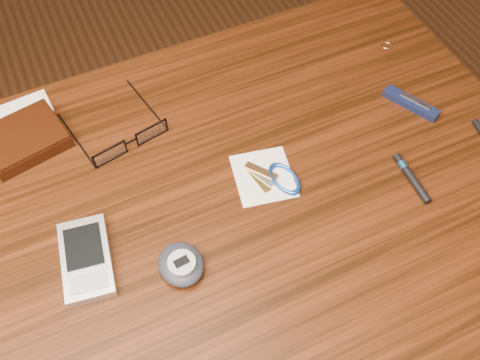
{
  "coord_description": "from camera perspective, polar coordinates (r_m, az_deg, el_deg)",
  "views": [
    {
      "loc": [
        -0.15,
        -0.38,
        1.43
      ],
      "look_at": [
        0.03,
        0.02,
        0.76
      ],
      "focal_mm": 40.0,
      "sensor_mm": 36.0,
      "label": 1
    }
  ],
  "objects": [
    {
      "name": "eyeglasses",
      "position": [
        0.86,
        -11.78,
        4.16
      ],
      "size": [
        0.16,
        0.16,
        0.03
      ],
      "color": "black",
      "rests_on": "desk"
    },
    {
      "name": "gold_ring",
      "position": [
        1.04,
        15.37,
        13.66
      ],
      "size": [
        0.03,
        0.03,
        0.0
      ],
      "primitive_type": "torus",
      "rotation": [
        0.0,
        0.0,
        -0.34
      ],
      "color": "tan",
      "rests_on": "desk"
    },
    {
      "name": "pedometer",
      "position": [
        0.74,
        -6.31,
        -8.92
      ],
      "size": [
        0.07,
        0.07,
        0.03
      ],
      "color": "black",
      "rests_on": "desk"
    },
    {
      "name": "notepad_keys",
      "position": [
        0.81,
        3.69,
        0.29
      ],
      "size": [
        0.11,
        0.11,
        0.01
      ],
      "color": "white",
      "rests_on": "desk"
    },
    {
      "name": "pocket_knife",
      "position": [
        0.95,
        17.77,
        7.82
      ],
      "size": [
        0.06,
        0.1,
        0.01
      ],
      "color": "#121C35",
      "rests_on": "desk"
    },
    {
      "name": "ground",
      "position": [
        1.48,
        -0.82,
        -17.72
      ],
      "size": [
        3.8,
        3.8,
        0.0
      ],
      "primitive_type": "plane",
      "color": "#472814",
      "rests_on": "ground"
    },
    {
      "name": "desk",
      "position": [
        0.88,
        -1.32,
        -5.94
      ],
      "size": [
        1.0,
        0.7,
        0.75
      ],
      "color": "#391809",
      "rests_on": "ground"
    },
    {
      "name": "wallet_and_card",
      "position": [
        0.91,
        -22.04,
        4.18
      ],
      "size": [
        0.14,
        0.17,
        0.03
      ],
      "color": "black",
      "rests_on": "desk"
    },
    {
      "name": "pda_phone",
      "position": [
        0.77,
        -16.08,
        -8.09
      ],
      "size": [
        0.08,
        0.13,
        0.02
      ],
      "color": "silver",
      "rests_on": "desk"
    },
    {
      "name": "black_blue_pen",
      "position": [
        0.85,
        17.74,
        0.38
      ],
      "size": [
        0.02,
        0.09,
        0.01
      ],
      "color": "black",
      "rests_on": "desk"
    }
  ]
}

